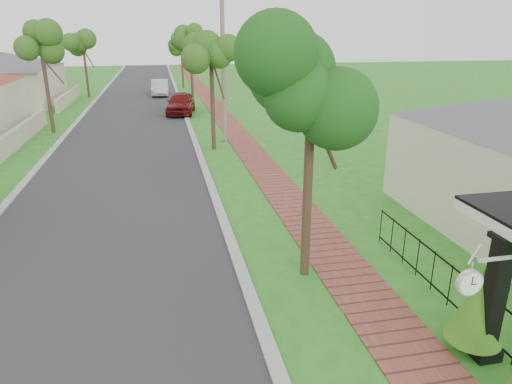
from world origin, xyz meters
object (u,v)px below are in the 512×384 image
object	(u,v)px
parked_car_red	(181,103)
parked_car_white	(160,88)
utility_pole	(223,58)
porch_post	(493,305)
near_tree	(312,89)
station_clock	(471,281)

from	to	relation	value
parked_car_red	parked_car_white	distance (m)	10.83
parked_car_white	utility_pole	size ratio (longest dim) A/B	0.50
parked_car_white	utility_pole	distance (m)	20.93
porch_post	parked_car_white	bearing A→B (deg)	98.12
near_tree	station_clock	size ratio (longest dim) A/B	5.37
porch_post	parked_car_red	distance (m)	28.45
utility_pole	station_clock	world-z (taller)	utility_pole
parked_car_white	station_clock	world-z (taller)	station_clock
near_tree	station_clock	bearing A→B (deg)	-69.96
porch_post	utility_pole	world-z (taller)	utility_pole
parked_car_red	near_tree	distance (m)	24.84
porch_post	parked_car_red	world-z (taller)	porch_post
parked_car_red	station_clock	bearing A→B (deg)	-74.31
porch_post	parked_car_white	xyz separation A→B (m)	(-5.55, 38.88, -0.40)
near_tree	porch_post	bearing A→B (deg)	-57.36
parked_car_white	near_tree	size ratio (longest dim) A/B	0.76
porch_post	station_clock	world-z (taller)	porch_post
utility_pole	porch_post	bearing A→B (deg)	-83.09
porch_post	station_clock	distance (m)	1.26
porch_post	near_tree	distance (m)	5.57
utility_pole	parked_car_white	bearing A→B (deg)	99.22
porch_post	parked_car_white	distance (m)	39.28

